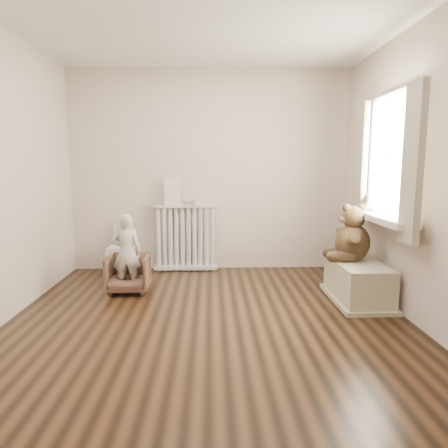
{
  "coord_description": "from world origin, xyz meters",
  "views": [
    {
      "loc": [
        0.02,
        -3.47,
        1.38
      ],
      "look_at": [
        0.15,
        0.45,
        0.8
      ],
      "focal_mm": 32.0,
      "sensor_mm": 36.0,
      "label": 1
    }
  ],
  "objects_px": {
    "child": "(127,253)",
    "teddy_bear": "(353,235)",
    "plush_cat": "(365,201)",
    "radiator": "(186,241)",
    "toy_bench": "(358,282)",
    "armchair": "(128,273)",
    "toy_vanity": "(123,251)"
  },
  "relations": [
    {
      "from": "child",
      "to": "teddy_bear",
      "type": "height_order",
      "value": "teddy_bear"
    },
    {
      "from": "teddy_bear",
      "to": "plush_cat",
      "type": "bearing_deg",
      "value": 45.66
    },
    {
      "from": "radiator",
      "to": "teddy_bear",
      "type": "distance_m",
      "value": 2.15
    },
    {
      "from": "radiator",
      "to": "child",
      "type": "height_order",
      "value": "child"
    },
    {
      "from": "teddy_bear",
      "to": "plush_cat",
      "type": "height_order",
      "value": "plush_cat"
    },
    {
      "from": "toy_bench",
      "to": "plush_cat",
      "type": "xyz_separation_m",
      "value": [
        0.14,
        0.27,
        0.8
      ]
    },
    {
      "from": "toy_bench",
      "to": "radiator",
      "type": "bearing_deg",
      "value": 145.76
    },
    {
      "from": "radiator",
      "to": "armchair",
      "type": "distance_m",
      "value": 1.06
    },
    {
      "from": "armchair",
      "to": "teddy_bear",
      "type": "xyz_separation_m",
      "value": [
        2.37,
        -0.27,
        0.46
      ]
    },
    {
      "from": "armchair",
      "to": "child",
      "type": "relative_size",
      "value": 0.53
    },
    {
      "from": "child",
      "to": "toy_bench",
      "type": "distance_m",
      "value": 2.44
    },
    {
      "from": "radiator",
      "to": "plush_cat",
      "type": "relative_size",
      "value": 3.84
    },
    {
      "from": "toy_vanity",
      "to": "teddy_bear",
      "type": "bearing_deg",
      "value": -23.19
    },
    {
      "from": "toy_vanity",
      "to": "armchair",
      "type": "bearing_deg",
      "value": -74.48
    },
    {
      "from": "armchair",
      "to": "teddy_bear",
      "type": "relative_size",
      "value": 0.8
    },
    {
      "from": "toy_bench",
      "to": "child",
      "type": "bearing_deg",
      "value": 172.33
    },
    {
      "from": "radiator",
      "to": "toy_bench",
      "type": "height_order",
      "value": "radiator"
    },
    {
      "from": "armchair",
      "to": "child",
      "type": "height_order",
      "value": "child"
    },
    {
      "from": "armchair",
      "to": "toy_bench",
      "type": "xyz_separation_m",
      "value": [
        2.41,
        -0.37,
        -0.01
      ]
    },
    {
      "from": "toy_vanity",
      "to": "child",
      "type": "xyz_separation_m",
      "value": [
        0.23,
        -0.89,
        0.17
      ]
    },
    {
      "from": "toy_vanity",
      "to": "toy_bench",
      "type": "bearing_deg",
      "value": -24.76
    },
    {
      "from": "armchair",
      "to": "child",
      "type": "xyz_separation_m",
      "value": [
        0.0,
        -0.05,
        0.24
      ]
    },
    {
      "from": "child",
      "to": "teddy_bear",
      "type": "bearing_deg",
      "value": 173.77
    },
    {
      "from": "toy_vanity",
      "to": "teddy_bear",
      "type": "height_order",
      "value": "teddy_bear"
    },
    {
      "from": "toy_vanity",
      "to": "plush_cat",
      "type": "distance_m",
      "value": 3.03
    },
    {
      "from": "toy_bench",
      "to": "teddy_bear",
      "type": "distance_m",
      "value": 0.48
    },
    {
      "from": "toy_bench",
      "to": "teddy_bear",
      "type": "relative_size",
      "value": 1.51
    },
    {
      "from": "toy_bench",
      "to": "toy_vanity",
      "type": "bearing_deg",
      "value": 155.24
    },
    {
      "from": "armchair",
      "to": "toy_vanity",
      "type": "bearing_deg",
      "value": 104.62
    },
    {
      "from": "toy_bench",
      "to": "plush_cat",
      "type": "distance_m",
      "value": 0.86
    },
    {
      "from": "child",
      "to": "radiator",
      "type": "bearing_deg",
      "value": -122.7
    },
    {
      "from": "child",
      "to": "teddy_bear",
      "type": "xyz_separation_m",
      "value": [
        2.37,
        -0.22,
        0.22
      ]
    }
  ]
}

